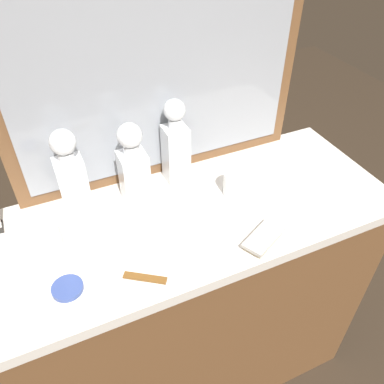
{
  "coord_description": "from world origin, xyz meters",
  "views": [
    {
      "loc": [
        -0.35,
        -0.78,
        1.75
      ],
      "look_at": [
        0.0,
        0.0,
        1.03
      ],
      "focal_mm": 36.79,
      "sensor_mm": 36.0,
      "label": 1
    }
  ],
  "objects_px": {
    "crystal_decanter_far_right": "(73,182)",
    "crystal_decanter_left": "(134,173)",
    "silver_brush_far_right": "(264,238)",
    "crystal_tumbler_center": "(76,235)",
    "crystal_decanter_front": "(176,150)",
    "crystal_tumbler_left": "(235,184)",
    "tortoiseshell_comb": "(145,278)",
    "porcelain_dish": "(67,288)"
  },
  "relations": [
    {
      "from": "crystal_decanter_front",
      "to": "porcelain_dish",
      "type": "relative_size",
      "value": 3.7
    },
    {
      "from": "crystal_decanter_front",
      "to": "crystal_tumbler_center",
      "type": "distance_m",
      "value": 0.4
    },
    {
      "from": "silver_brush_far_right",
      "to": "porcelain_dish",
      "type": "distance_m",
      "value": 0.53
    },
    {
      "from": "crystal_tumbler_left",
      "to": "porcelain_dish",
      "type": "xyz_separation_m",
      "value": [
        -0.55,
        -0.15,
        -0.03
      ]
    },
    {
      "from": "crystal_decanter_far_right",
      "to": "tortoiseshell_comb",
      "type": "bearing_deg",
      "value": -72.97
    },
    {
      "from": "crystal_decanter_far_right",
      "to": "porcelain_dish",
      "type": "distance_m",
      "value": 0.3
    },
    {
      "from": "crystal_tumbler_left",
      "to": "crystal_decanter_left",
      "type": "bearing_deg",
      "value": 162.57
    },
    {
      "from": "crystal_decanter_left",
      "to": "tortoiseshell_comb",
      "type": "distance_m",
      "value": 0.32
    },
    {
      "from": "tortoiseshell_comb",
      "to": "silver_brush_far_right",
      "type": "bearing_deg",
      "value": -2.61
    },
    {
      "from": "crystal_decanter_front",
      "to": "silver_brush_far_right",
      "type": "bearing_deg",
      "value": -72.84
    },
    {
      "from": "crystal_decanter_far_right",
      "to": "crystal_tumbler_center",
      "type": "distance_m",
      "value": 0.16
    },
    {
      "from": "crystal_decanter_front",
      "to": "crystal_tumbler_left",
      "type": "height_order",
      "value": "crystal_decanter_front"
    },
    {
      "from": "silver_brush_far_right",
      "to": "tortoiseshell_comb",
      "type": "relative_size",
      "value": 1.41
    },
    {
      "from": "crystal_tumbler_center",
      "to": "porcelain_dish",
      "type": "bearing_deg",
      "value": -113.75
    },
    {
      "from": "crystal_decanter_left",
      "to": "crystal_tumbler_center",
      "type": "height_order",
      "value": "crystal_decanter_left"
    },
    {
      "from": "porcelain_dish",
      "to": "tortoiseshell_comb",
      "type": "distance_m",
      "value": 0.19
    },
    {
      "from": "crystal_decanter_front",
      "to": "porcelain_dish",
      "type": "height_order",
      "value": "crystal_decanter_front"
    },
    {
      "from": "porcelain_dish",
      "to": "tortoiseshell_comb",
      "type": "xyz_separation_m",
      "value": [
        0.18,
        -0.05,
        -0.0
      ]
    },
    {
      "from": "porcelain_dish",
      "to": "silver_brush_far_right",
      "type": "bearing_deg",
      "value": -6.76
    },
    {
      "from": "crystal_decanter_front",
      "to": "crystal_tumbler_left",
      "type": "relative_size",
      "value": 3.55
    },
    {
      "from": "crystal_decanter_far_right",
      "to": "porcelain_dish",
      "type": "bearing_deg",
      "value": -107.99
    },
    {
      "from": "crystal_decanter_front",
      "to": "porcelain_dish",
      "type": "distance_m",
      "value": 0.52
    },
    {
      "from": "porcelain_dish",
      "to": "tortoiseshell_comb",
      "type": "height_order",
      "value": "porcelain_dish"
    },
    {
      "from": "crystal_tumbler_left",
      "to": "porcelain_dish",
      "type": "relative_size",
      "value": 1.04
    },
    {
      "from": "crystal_decanter_left",
      "to": "tortoiseshell_comb",
      "type": "relative_size",
      "value": 2.64
    },
    {
      "from": "silver_brush_far_right",
      "to": "tortoiseshell_comb",
      "type": "distance_m",
      "value": 0.34
    },
    {
      "from": "crystal_decanter_far_right",
      "to": "crystal_tumbler_center",
      "type": "relative_size",
      "value": 2.56
    },
    {
      "from": "crystal_tumbler_center",
      "to": "tortoiseshell_comb",
      "type": "bearing_deg",
      "value": -53.23
    },
    {
      "from": "crystal_decanter_left",
      "to": "crystal_decanter_front",
      "type": "xyz_separation_m",
      "value": [
        0.15,
        0.05,
        0.0
      ]
    },
    {
      "from": "crystal_tumbler_center",
      "to": "tortoiseshell_comb",
      "type": "distance_m",
      "value": 0.22
    },
    {
      "from": "crystal_tumbler_center",
      "to": "crystal_decanter_far_right",
      "type": "bearing_deg",
      "value": 77.39
    },
    {
      "from": "crystal_decanter_front",
      "to": "silver_brush_far_right",
      "type": "xyz_separation_m",
      "value": [
        0.11,
        -0.36,
        -0.1
      ]
    },
    {
      "from": "crystal_decanter_left",
      "to": "crystal_decanter_far_right",
      "type": "bearing_deg",
      "value": 171.16
    },
    {
      "from": "silver_brush_far_right",
      "to": "crystal_decanter_front",
      "type": "bearing_deg",
      "value": 107.16
    },
    {
      "from": "tortoiseshell_comb",
      "to": "crystal_decanter_front",
      "type": "bearing_deg",
      "value": 56.2
    },
    {
      "from": "crystal_tumbler_left",
      "to": "porcelain_dish",
      "type": "height_order",
      "value": "crystal_tumbler_left"
    },
    {
      "from": "crystal_decanter_far_right",
      "to": "crystal_decanter_left",
      "type": "bearing_deg",
      "value": -8.84
    },
    {
      "from": "crystal_decanter_front",
      "to": "porcelain_dish",
      "type": "bearing_deg",
      "value": -144.44
    },
    {
      "from": "crystal_tumbler_center",
      "to": "crystal_tumbler_left",
      "type": "xyz_separation_m",
      "value": [
        0.49,
        0.03,
        -0.01
      ]
    },
    {
      "from": "crystal_tumbler_center",
      "to": "porcelain_dish",
      "type": "xyz_separation_m",
      "value": [
        -0.06,
        -0.13,
        -0.04
      ]
    },
    {
      "from": "crystal_decanter_left",
      "to": "porcelain_dish",
      "type": "bearing_deg",
      "value": -136.89
    },
    {
      "from": "silver_brush_far_right",
      "to": "crystal_tumbler_center",
      "type": "bearing_deg",
      "value": 158.13
    }
  ]
}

